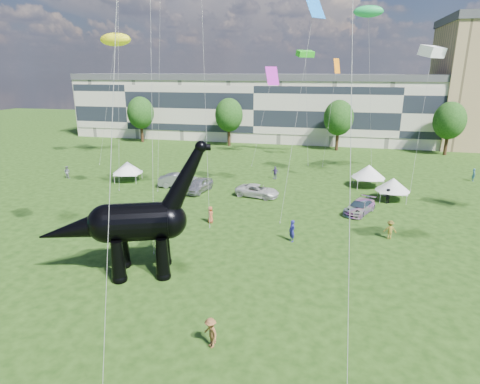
# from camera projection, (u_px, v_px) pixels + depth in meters

# --- Properties ---
(ground) EXTENTS (220.00, 220.00, 0.00)m
(ground) POSITION_uv_depth(u_px,v_px,m) (201.00, 306.00, 24.67)
(ground) COLOR #16330C
(ground) RESTS_ON ground
(terrace_row) EXTENTS (78.00, 11.00, 12.00)m
(terrace_row) POSITION_uv_depth(u_px,v_px,m) (259.00, 110.00, 82.39)
(terrace_row) COLOR beige
(terrace_row) RESTS_ON ground
(tree_far_left) EXTENTS (5.20, 5.20, 9.44)m
(tree_far_left) POSITION_uv_depth(u_px,v_px,m) (140.00, 110.00, 78.71)
(tree_far_left) COLOR #382314
(tree_far_left) RESTS_ON ground
(tree_mid_left) EXTENTS (5.20, 5.20, 9.44)m
(tree_mid_left) POSITION_uv_depth(u_px,v_px,m) (229.00, 112.00, 74.79)
(tree_mid_left) COLOR #382314
(tree_mid_left) RESTS_ON ground
(tree_mid_right) EXTENTS (5.20, 5.20, 9.44)m
(tree_mid_right) POSITION_uv_depth(u_px,v_px,m) (339.00, 115.00, 70.45)
(tree_mid_right) COLOR #382314
(tree_mid_right) RESTS_ON ground
(tree_far_right) EXTENTS (5.20, 5.20, 9.44)m
(tree_far_right) POSITION_uv_depth(u_px,v_px,m) (450.00, 118.00, 66.54)
(tree_far_right) COLOR #382314
(tree_far_right) RESTS_ON ground
(dinosaur_sculpture) EXTENTS (11.72, 5.95, 9.77)m
(dinosaur_sculpture) POSITION_uv_depth(u_px,v_px,m) (132.00, 224.00, 27.67)
(dinosaur_sculpture) COLOR black
(dinosaur_sculpture) RESTS_ON ground
(car_silver) EXTENTS (2.72, 5.04, 1.63)m
(car_silver) POSITION_uv_depth(u_px,v_px,m) (199.00, 185.00, 47.45)
(car_silver) COLOR #ACACB1
(car_silver) RESTS_ON ground
(car_grey) EXTENTS (5.26, 2.92, 1.64)m
(car_grey) POSITION_uv_depth(u_px,v_px,m) (179.00, 180.00, 49.56)
(car_grey) COLOR gray
(car_grey) RESTS_ON ground
(car_white) EXTENTS (5.33, 3.23, 1.38)m
(car_white) POSITION_uv_depth(u_px,v_px,m) (257.00, 191.00, 45.69)
(car_white) COLOR silver
(car_white) RESTS_ON ground
(car_dark) EXTENTS (3.75, 5.06, 1.36)m
(car_dark) POSITION_uv_depth(u_px,v_px,m) (360.00, 207.00, 40.43)
(car_dark) COLOR #595960
(car_dark) RESTS_ON ground
(gazebo_near) EXTENTS (3.69, 3.69, 2.55)m
(gazebo_near) POSITION_uv_depth(u_px,v_px,m) (393.00, 185.00, 44.16)
(gazebo_near) COLOR silver
(gazebo_near) RESTS_ON ground
(gazebo_far) EXTENTS (4.44, 4.44, 2.79)m
(gazebo_far) POSITION_uv_depth(u_px,v_px,m) (369.00, 171.00, 49.17)
(gazebo_far) COLOR white
(gazebo_far) RESTS_ON ground
(gazebo_left) EXTENTS (4.38, 4.38, 2.61)m
(gazebo_left) POSITION_uv_depth(u_px,v_px,m) (128.00, 167.00, 51.69)
(gazebo_left) COLOR white
(gazebo_left) RESTS_ON ground
(visitors) EXTENTS (53.13, 40.10, 1.88)m
(visitors) POSITION_uv_depth(u_px,v_px,m) (270.00, 208.00, 39.57)
(visitors) COLOR #49367A
(visitors) RESTS_ON ground
(kites) EXTENTS (55.57, 51.68, 29.90)m
(kites) POSITION_uv_depth(u_px,v_px,m) (260.00, 32.00, 52.58)
(kites) COLOR red
(kites) RESTS_ON ground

